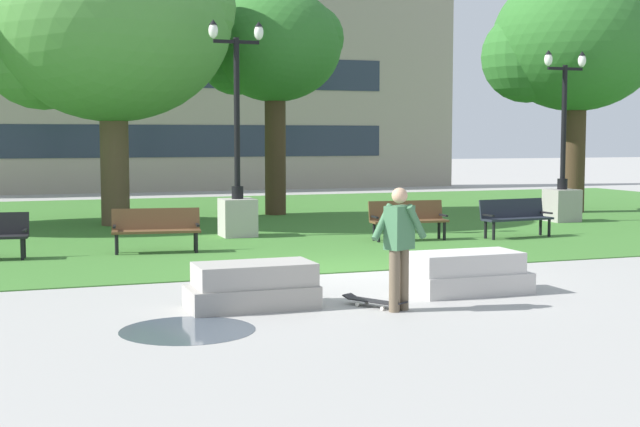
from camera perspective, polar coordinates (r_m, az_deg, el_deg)
The scene contains 16 objects.
ground_plane at distance 15.83m, azimuth 2.35°, elevation -3.79°, with size 140.00×140.00×0.00m, color #A3A09B.
grass_lawn at distance 25.31m, azimuth -6.14°, elevation -0.50°, with size 40.00×20.00×0.02m, color #3D752D.
concrete_block_center at distance 12.58m, azimuth -4.32°, elevation -4.67°, with size 1.80×0.90×0.64m.
concrete_block_left at distance 13.91m, azimuth 9.43°, elevation -3.80°, with size 1.80×0.90×0.64m.
person_skateboarder at distance 12.29m, azimuth 5.10°, elevation -1.79°, with size 0.87×0.40×1.71m.
skateboard at distance 12.65m, azimuth 3.51°, elevation -5.63°, with size 0.68×0.98×0.14m.
puddle at distance 11.30m, azimuth -8.47°, elevation -7.38°, with size 1.70×1.70×0.01m, color #47515B.
park_bench_near_left at distance 21.60m, azimuth 12.38°, elevation -0.12°, with size 1.84×0.69×0.90m.
park_bench_far_left at distance 18.66m, azimuth -10.44°, elevation -0.87°, with size 1.86×0.77×0.90m.
park_bench_far_right at distance 20.63m, azimuth 5.64°, elevation -0.26°, with size 1.84×0.67×0.90m.
lamp_post_center at distance 25.91m, azimuth 15.25°, elevation 1.66°, with size 1.32×0.80×4.76m.
lamp_post_left at distance 21.33m, azimuth -5.30°, elevation 1.30°, with size 1.32×0.80×5.10m.
tree_far_right at distance 27.36m, azimuth -3.02°, elevation 10.52°, with size 4.23×4.03×6.85m.
tree_near_left at distance 29.28m, azimuth 15.97°, elevation 10.47°, with size 5.46×5.20×7.59m.
tree_far_left at distance 24.73m, azimuth -13.37°, elevation 11.79°, with size 6.67×6.35×8.17m.
building_facade_distant at distance 39.40m, azimuth -12.22°, elevation 8.04°, with size 30.74×1.03×9.21m.
Camera 1 is at (-5.86, -14.51, 2.41)m, focal length 50.00 mm.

